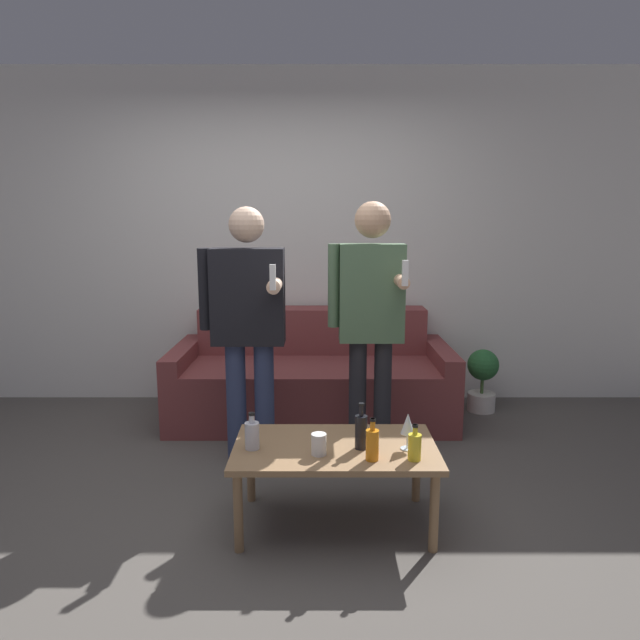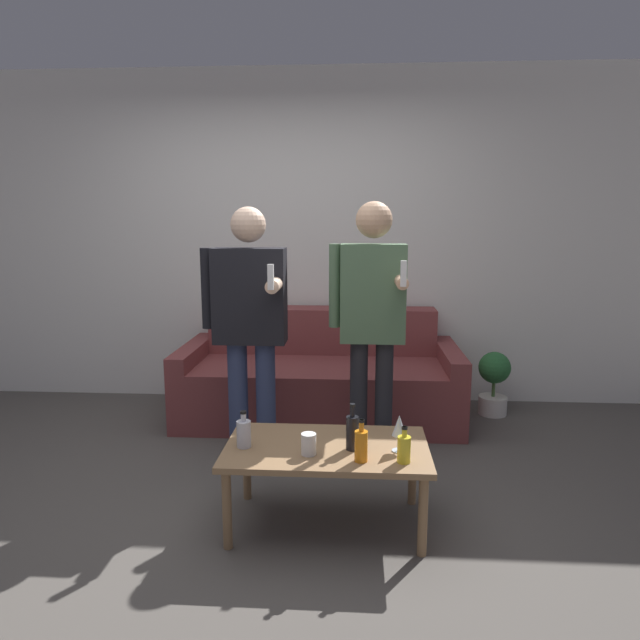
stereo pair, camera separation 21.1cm
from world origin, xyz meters
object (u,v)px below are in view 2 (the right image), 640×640
bottle_orange (361,445)px  person_standing_left (249,317)px  coffee_table (327,454)px  couch (320,379)px  person_standing_right (372,312)px

bottle_orange → person_standing_left: (-0.68, 0.91, 0.43)m
coffee_table → bottle_orange: bottle_orange is taller
couch → coffee_table: couch is taller
coffee_table → person_standing_left: bearing=124.9°
couch → person_standing_right: bearing=-67.0°
person_standing_left → coffee_table: bearing=-55.1°
couch → person_standing_left: 1.14m
person_standing_left → person_standing_right: bearing=0.5°
bottle_orange → person_standing_right: 1.03m
couch → coffee_table: bearing=-85.2°
coffee_table → person_standing_left: person_standing_left is taller
coffee_table → person_standing_left: 1.05m
couch → person_standing_left: (-0.38, -0.87, 0.63)m
coffee_table → person_standing_right: size_ratio=0.62×
person_standing_right → person_standing_left: bearing=-179.5°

